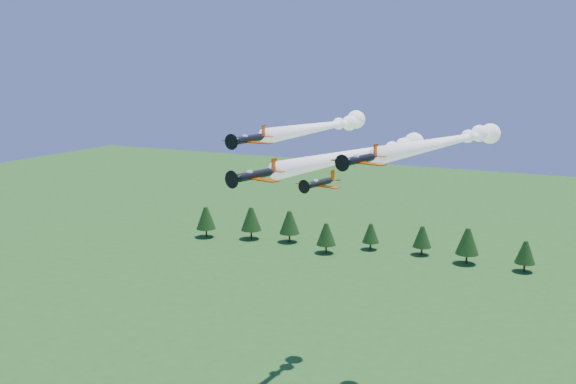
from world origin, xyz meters
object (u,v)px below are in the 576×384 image
at_px(plane_left, 324,126).
at_px(plane_slot, 319,183).
at_px(plane_right, 450,141).
at_px(plane_lead, 366,153).

distance_m(plane_left, plane_slot, 21.16).
distance_m(plane_left, plane_right, 24.04).
bearing_deg(plane_slot, plane_lead, 78.34).
xyz_separation_m(plane_lead, plane_left, (-11.32, 8.87, 3.14)).
relative_size(plane_left, plane_right, 0.92).
distance_m(plane_lead, plane_right, 13.85).
bearing_deg(plane_right, plane_slot, -124.10).
distance_m(plane_right, plane_slot, 23.55).
bearing_deg(plane_left, plane_lead, -32.63).
bearing_deg(plane_lead, plane_slot, -101.32).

